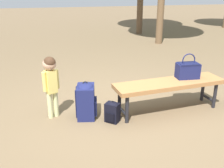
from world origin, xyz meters
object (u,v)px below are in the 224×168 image
Objects in this scene: backpack_large at (86,100)px; backpack_small at (112,111)px; handbag at (188,70)px; park_bench at (169,85)px; child_standing at (51,78)px.

backpack_large reaches higher than backpack_small.
handbag reaches higher than backpack_large.
backpack_large is 0.40m from backpack_small.
backpack_small is (0.86, 0.12, -0.24)m from park_bench.
handbag is 1.52m from backpack_large.
backpack_small is (-0.32, 0.22, -0.11)m from backpack_large.
park_bench is 0.37m from handbag.
child_standing is at bearing -23.79° from backpack_small.
child_standing is 1.63× the size of backpack_large.
park_bench is 1.19m from backpack_large.
handbag reaches higher than park_bench.
backpack_small is at bearing 9.81° from handbag.
backpack_large reaches higher than park_bench.
child_standing is (1.93, -0.13, -0.00)m from handbag.
park_bench is at bearing -171.84° from backpack_small.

